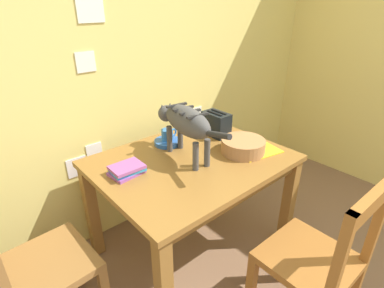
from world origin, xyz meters
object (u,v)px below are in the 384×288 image
(toaster, at_px, (216,124))
(wooden_chair_near, at_px, (317,261))
(dining_table, at_px, (192,171))
(saucer_bowl, at_px, (168,142))
(wicker_basket, at_px, (243,146))
(wooden_chair_far, at_px, (37,267))
(magazine, at_px, (258,151))
(book_stack, at_px, (127,170))
(coffee_mug, at_px, (168,135))
(cat, at_px, (185,122))

(toaster, relative_size, wooden_chair_near, 0.21)
(dining_table, relative_size, saucer_bowl, 6.40)
(wicker_basket, relative_size, wooden_chair_far, 0.30)
(magazine, xyz_separation_m, book_stack, (-0.78, 0.32, 0.02))
(toaster, bearing_deg, wooden_chair_near, -106.36)
(book_stack, bearing_deg, toaster, 4.15)
(saucer_bowl, bearing_deg, toaster, -16.55)
(book_stack, bearing_deg, wooden_chair_near, -63.05)
(toaster, bearing_deg, magazine, -88.21)
(dining_table, bearing_deg, wooden_chair_far, 178.46)
(coffee_mug, bearing_deg, wooden_chair_near, -86.62)
(book_stack, xyz_separation_m, wooden_chair_far, (-0.57, -0.08, -0.29))
(coffee_mug, distance_m, toaster, 0.38)
(book_stack, bearing_deg, wooden_chair_far, -171.98)
(cat, relative_size, toaster, 3.42)
(dining_table, height_order, magazine, magazine)
(coffee_mug, distance_m, book_stack, 0.45)
(dining_table, xyz_separation_m, cat, (-0.02, 0.04, 0.33))
(wicker_basket, distance_m, wooden_chair_far, 1.32)
(dining_table, relative_size, coffee_mug, 9.74)
(coffee_mug, bearing_deg, toaster, -16.71)
(toaster, xyz_separation_m, wooden_chair_near, (-0.29, -1.00, -0.35))
(book_stack, bearing_deg, saucer_bowl, 21.77)
(coffee_mug, bearing_deg, dining_table, -93.13)
(dining_table, distance_m, wicker_basket, 0.37)
(wooden_chair_near, height_order, wooden_chair_far, same)
(cat, xyz_separation_m, wicker_basket, (0.32, -0.20, -0.19))
(saucer_bowl, bearing_deg, wooden_chair_near, -86.43)
(coffee_mug, relative_size, toaster, 0.60)
(wooden_chair_near, relative_size, wooden_chair_far, 1.00)
(dining_table, relative_size, wooden_chair_far, 1.23)
(wooden_chair_far, bearing_deg, wicker_basket, 79.17)
(wicker_basket, height_order, toaster, toaster)
(magazine, bearing_deg, book_stack, 169.57)
(toaster, height_order, wooden_chair_far, wooden_chair_far)
(wooden_chair_near, bearing_deg, dining_table, 96.03)
(magazine, distance_m, wooden_chair_near, 0.74)
(coffee_mug, bearing_deg, magazine, -52.60)
(wooden_chair_near, bearing_deg, coffee_mug, 93.95)
(book_stack, height_order, wicker_basket, wicker_basket)
(dining_table, height_order, book_stack, book_stack)
(dining_table, bearing_deg, saucer_bowl, 87.64)
(saucer_bowl, xyz_separation_m, wicker_basket, (0.29, -0.42, 0.03))
(magazine, xyz_separation_m, toaster, (-0.01, 0.38, 0.08))
(saucer_bowl, bearing_deg, dining_table, -92.36)
(coffee_mug, relative_size, magazine, 0.42)
(saucer_bowl, xyz_separation_m, wooden_chair_far, (-0.98, -0.24, -0.28))
(saucer_bowl, bearing_deg, magazine, -52.33)
(cat, relative_size, coffee_mug, 5.71)
(wooden_chair_near, bearing_deg, wicker_basket, 72.38)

